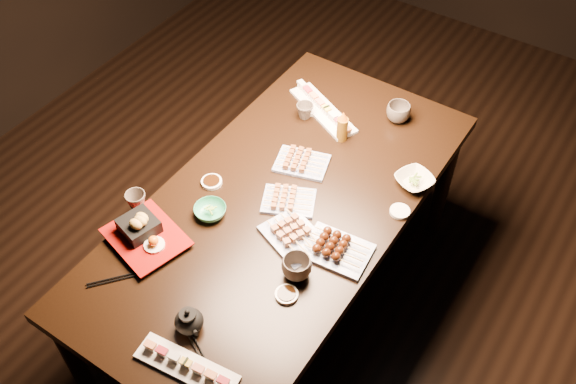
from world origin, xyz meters
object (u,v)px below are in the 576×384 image
(sushi_platter_far, at_px, (323,108))
(yakitori_plate_right, at_px, (294,234))
(teacup_far_left, at_px, (305,111))
(teacup_near_left, at_px, (136,201))
(condiment_bottle, at_px, (342,126))
(yakitori_plate_center, at_px, (289,198))
(edamame_bowl_cream, at_px, (414,180))
(teacup_far_right, at_px, (398,113))
(teapot, at_px, (189,319))
(sushi_platter_near, at_px, (186,364))
(tempura_tray, at_px, (144,231))
(teacup_mid_right, at_px, (297,268))
(yakitori_plate_left, at_px, (302,160))
(dining_table, at_px, (282,260))
(edamame_bowl_green, at_px, (210,211))

(sushi_platter_far, xyz_separation_m, yakitori_plate_right, (0.29, -0.68, 0.01))
(sushi_platter_far, bearing_deg, yakitori_plate_right, 138.16)
(teacup_far_left, bearing_deg, teacup_near_left, -107.68)
(condiment_bottle, bearing_deg, sushi_platter_far, 146.05)
(yakitori_plate_center, relative_size, edamame_bowl_cream, 1.42)
(edamame_bowl_cream, relative_size, teacup_far_right, 1.36)
(teacup_near_left, relative_size, teapot, 0.69)
(teacup_far_left, xyz_separation_m, teapot, (0.25, -1.11, 0.01))
(yakitori_plate_right, distance_m, teacup_near_left, 0.63)
(sushi_platter_near, relative_size, teacup_far_right, 3.30)
(tempura_tray, bearing_deg, teacup_mid_right, 32.99)
(yakitori_plate_left, height_order, condiment_bottle, condiment_bottle)
(dining_table, relative_size, edamame_bowl_cream, 12.54)
(sushi_platter_far, bearing_deg, tempura_tray, 105.46)
(yakitori_plate_right, bearing_deg, yakitori_plate_left, 139.40)
(yakitori_plate_center, bearing_deg, teapot, -112.30)
(condiment_bottle, bearing_deg, tempura_tray, -110.34)
(sushi_platter_near, xyz_separation_m, yakitori_plate_right, (0.00, 0.62, 0.01))
(yakitori_plate_left, xyz_separation_m, edamame_bowl_cream, (0.43, 0.16, -0.01))
(sushi_platter_far, bearing_deg, dining_table, 129.96)
(yakitori_plate_center, bearing_deg, edamame_bowl_green, -159.87)
(teacup_mid_right, bearing_deg, edamame_bowl_green, 173.07)
(dining_table, height_order, teacup_near_left, teacup_near_left)
(yakitori_plate_left, height_order, teacup_far_left, teacup_far_left)
(teacup_far_left, bearing_deg, teacup_mid_right, -59.43)
(yakitori_plate_center, bearing_deg, yakitori_plate_right, -75.17)
(yakitori_plate_right, bearing_deg, teacup_far_right, 109.80)
(edamame_bowl_green, xyz_separation_m, tempura_tray, (-0.12, -0.23, 0.03))
(sushi_platter_far, relative_size, condiment_bottle, 2.65)
(teacup_mid_right, distance_m, teacup_far_right, 0.95)
(edamame_bowl_green, relative_size, teacup_far_left, 1.66)
(yakitori_plate_left, height_order, tempura_tray, tempura_tray)
(yakitori_plate_right, distance_m, teacup_far_left, 0.69)
(sushi_platter_far, xyz_separation_m, teapot, (0.20, -1.18, 0.02))
(teacup_mid_right, bearing_deg, yakitori_plate_center, 128.16)
(sushi_platter_near, bearing_deg, edamame_bowl_green, 114.73)
(teacup_near_left, distance_m, teacup_far_left, 0.85)
(yakitori_plate_left, xyz_separation_m, teapot, (0.10, -0.85, 0.02))
(yakitori_plate_center, height_order, tempura_tray, tempura_tray)
(yakitori_plate_center, relative_size, yakitori_plate_right, 0.84)
(edamame_bowl_green, distance_m, teacup_far_right, 0.96)
(edamame_bowl_cream, bearing_deg, yakitori_plate_center, -135.11)
(condiment_bottle, bearing_deg, yakitori_plate_right, -77.18)
(sushi_platter_near, bearing_deg, edamame_bowl_cream, 70.92)
(teacup_near_left, height_order, condiment_bottle, condiment_bottle)
(teacup_mid_right, bearing_deg, teacup_far_right, 94.87)
(teacup_far_right, bearing_deg, condiment_bottle, -120.66)
(edamame_bowl_green, bearing_deg, condiment_bottle, 72.44)
(yakitori_plate_center, distance_m, teacup_far_left, 0.51)
(yakitori_plate_center, xyz_separation_m, edamame_bowl_cream, (0.37, 0.36, -0.01))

